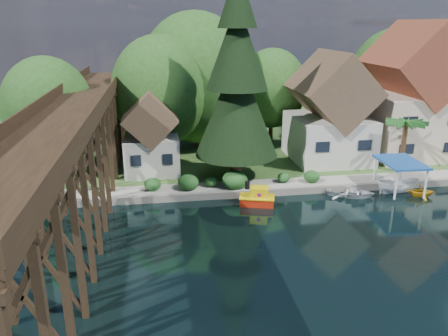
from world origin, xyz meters
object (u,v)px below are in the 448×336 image
at_px(tugboat, 258,198).
at_px(boat_canopy, 399,179).
at_px(palm_tree, 406,124).
at_px(trestle_bridge, 78,152).
at_px(boat_yellow, 421,190).
at_px(conifer, 237,82).
at_px(boat_white_a, 350,191).
at_px(house_left, 330,115).
at_px(shed, 151,138).
at_px(house_center, 411,99).

relative_size(tugboat, boat_canopy, 0.66).
distance_m(palm_tree, boat_canopy, 6.16).
relative_size(trestle_bridge, palm_tree, 8.36).
bearing_deg(boat_yellow, conifer, 83.37).
bearing_deg(boat_white_a, boat_yellow, -75.47).
bearing_deg(palm_tree, boat_canopy, -121.88).
bearing_deg(tugboat, house_left, 45.40).
bearing_deg(shed, trestle_bridge, -118.19).
xyz_separation_m(conifer, boat_yellow, (14.95, -5.70, -8.65)).
height_order(shed, boat_yellow, shed).
relative_size(house_left, tugboat, 3.56).
relative_size(palm_tree, boat_white_a, 1.30).
distance_m(palm_tree, boat_white_a, 9.21).
relative_size(conifer, palm_tree, 3.43).
distance_m(trestle_bridge, house_left, 25.42).
distance_m(house_left, shed, 18.11).
height_order(trestle_bridge, boat_yellow, trestle_bridge).
bearing_deg(trestle_bridge, boat_white_a, 4.79).
bearing_deg(tugboat, boat_canopy, 3.03).
xyz_separation_m(house_left, boat_white_a, (-1.36, -9.01, -4.72)).
xyz_separation_m(conifer, palm_tree, (15.92, -0.59, -4.13)).
height_order(trestle_bridge, house_left, house_left).
bearing_deg(trestle_bridge, house_left, 25.21).
distance_m(conifer, boat_yellow, 18.19).
relative_size(palm_tree, tugboat, 1.71).
distance_m(shed, tugboat, 12.20).
xyz_separation_m(house_center, boat_yellow, (-4.48, -10.60, -5.83)).
bearing_deg(house_left, boat_canopy, -72.04).
bearing_deg(boat_canopy, house_center, 57.71).
xyz_separation_m(house_left, boat_yellow, (4.52, -10.10, -4.55)).
relative_size(tugboat, boat_yellow, 1.38).
relative_size(shed, conifer, 0.43).
bearing_deg(palm_tree, boat_yellow, -100.71).
xyz_separation_m(boat_white_a, boat_canopy, (4.30, -0.07, 0.84)).
height_order(shed, conifer, conifer).
bearing_deg(palm_tree, conifer, 177.86).
bearing_deg(palm_tree, trestle_bridge, -168.44).
relative_size(tugboat, boat_white_a, 0.76).
height_order(conifer, boat_white_a, conifer).
bearing_deg(house_center, boat_canopy, -122.29).
bearing_deg(boat_canopy, house_left, 107.96).
bearing_deg(house_center, conifer, -165.83).
bearing_deg(boat_white_a, conifer, 88.12).
height_order(house_left, boat_white_a, house_left).
bearing_deg(boat_canopy, tugboat, -176.97).
bearing_deg(shed, house_center, 4.24).
relative_size(conifer, boat_white_a, 4.48).
xyz_separation_m(trestle_bridge, conifer, (12.57, 6.42, 3.89)).
height_order(palm_tree, boat_white_a, palm_tree).
height_order(house_center, boat_white_a, house_center).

